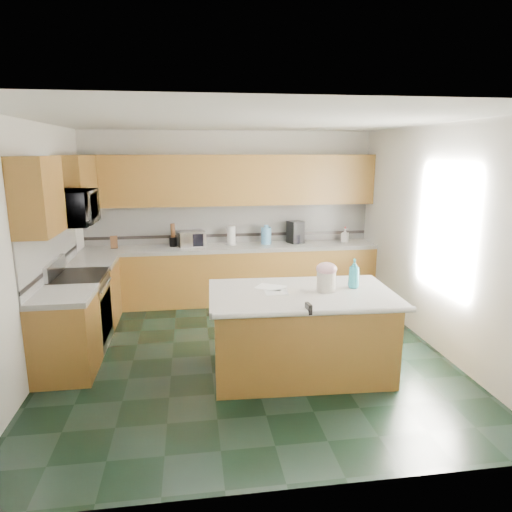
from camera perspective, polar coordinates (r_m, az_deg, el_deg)
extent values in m
plane|color=black|center=(5.62, -1.03, -12.05)|extent=(4.60, 4.60, 0.00)
plane|color=white|center=(5.11, -1.15, 16.59)|extent=(4.60, 4.60, 0.00)
cube|color=white|center=(7.47, -3.31, 5.02)|extent=(4.60, 0.04, 2.70)
cube|color=white|center=(2.99, 4.51, -7.10)|extent=(4.60, 0.04, 2.70)
cube|color=white|center=(5.43, -26.18, 0.72)|extent=(0.04, 4.60, 2.70)
cube|color=white|center=(5.94, 21.72, 2.08)|extent=(0.04, 4.60, 2.70)
cube|color=#503313|center=(7.35, -3.00, -2.45)|extent=(4.60, 0.60, 0.86)
cube|color=white|center=(7.24, -3.04, 1.07)|extent=(4.60, 0.64, 0.06)
cube|color=#503313|center=(7.23, -3.24, 9.46)|extent=(4.60, 0.33, 0.78)
cube|color=silver|center=(7.46, -3.28, 4.11)|extent=(4.60, 0.02, 0.63)
cube|color=black|center=(7.49, -3.25, 2.63)|extent=(4.60, 0.01, 0.05)
cube|color=#503313|center=(6.78, -19.56, -4.52)|extent=(0.60, 0.82, 0.86)
cube|color=white|center=(6.66, -19.86, -0.73)|extent=(0.64, 0.82, 0.06)
cube|color=#503313|center=(5.37, -22.68, -9.34)|extent=(0.60, 0.72, 0.86)
cube|color=white|center=(5.22, -23.12, -4.64)|extent=(0.64, 0.72, 0.06)
cube|color=silver|center=(5.96, -24.20, 0.76)|extent=(0.02, 2.30, 0.63)
cube|color=black|center=(5.99, -23.98, -1.06)|extent=(0.01, 2.30, 0.05)
cube|color=#503313|center=(6.67, -21.47, 8.31)|extent=(0.33, 1.09, 0.78)
cube|color=#503313|center=(5.07, -25.65, 6.76)|extent=(0.33, 0.72, 0.78)
cube|color=#B7B7BC|center=(6.04, -20.99, -6.64)|extent=(0.60, 0.76, 0.88)
cube|color=black|center=(5.99, -18.24, -6.98)|extent=(0.02, 0.68, 0.55)
cube|color=black|center=(5.91, -21.35, -2.42)|extent=(0.62, 0.78, 0.04)
cylinder|color=#B7B7BC|center=(5.87, -18.21, -3.48)|extent=(0.02, 0.66, 0.02)
cube|color=#B7B7BC|center=(5.95, -23.88, -1.36)|extent=(0.06, 0.76, 0.18)
imported|color=#B7B7BC|center=(5.76, -22.02, 5.60)|extent=(0.50, 0.73, 0.41)
cube|color=#503313|center=(5.05, 5.56, -9.77)|extent=(1.90, 1.14, 0.86)
cube|color=white|center=(4.89, 5.68, -4.79)|extent=(2.00, 1.24, 0.06)
cylinder|color=white|center=(4.36, 7.50, -7.05)|extent=(1.95, 0.14, 0.06)
cylinder|color=silver|center=(4.91, 8.76, -3.16)|extent=(0.26, 0.26, 0.21)
ellipsoid|color=#E9AAB6|center=(4.87, 8.82, -1.59)|extent=(0.22, 0.22, 0.14)
cylinder|color=tan|center=(4.86, 8.84, -1.04)|extent=(0.07, 0.03, 0.03)
sphere|color=tan|center=(4.85, 8.42, -1.06)|extent=(0.04, 0.04, 0.04)
sphere|color=tan|center=(4.87, 9.25, -1.03)|extent=(0.04, 0.04, 0.04)
imported|color=teal|center=(5.07, 12.16, -2.14)|extent=(0.15, 0.16, 0.32)
cube|color=white|center=(4.83, 2.62, -4.59)|extent=(0.25, 0.19, 0.00)
cube|color=white|center=(5.02, 1.82, -3.90)|extent=(0.38, 0.35, 0.00)
cube|color=black|center=(4.35, 6.59, -6.53)|extent=(0.05, 0.11, 0.10)
cylinder|color=black|center=(4.30, 6.80, -7.07)|extent=(0.02, 0.08, 0.02)
cube|color=#472814|center=(7.33, -17.33, 1.65)|extent=(0.12, 0.15, 0.21)
cylinder|color=black|center=(7.27, -10.31, 1.76)|extent=(0.12, 0.12, 0.15)
cylinder|color=#472814|center=(7.24, -10.37, 3.17)|extent=(0.07, 0.07, 0.21)
cube|color=#B7B7BC|center=(7.23, -8.09, 2.14)|extent=(0.46, 0.36, 0.24)
cube|color=black|center=(7.10, -8.08, 1.95)|extent=(0.37, 0.01, 0.20)
cylinder|color=white|center=(7.30, -3.10, 2.60)|extent=(0.13, 0.13, 0.30)
cylinder|color=#B7B7BC|center=(7.33, -3.09, 1.51)|extent=(0.20, 0.20, 0.01)
cylinder|color=#5B9BD0|center=(7.34, 1.28, 2.55)|extent=(0.16, 0.16, 0.27)
cylinder|color=#5B9BD0|center=(7.31, 1.28, 3.75)|extent=(0.08, 0.08, 0.04)
cube|color=black|center=(7.44, 4.94, 3.00)|extent=(0.28, 0.29, 0.36)
cylinder|color=black|center=(7.41, 5.02, 2.13)|extent=(0.15, 0.15, 0.15)
imported|color=white|center=(7.66, 11.06, 2.57)|extent=(0.14, 0.14, 0.22)
cylinder|color=red|center=(7.63, 11.10, 3.50)|extent=(0.02, 0.02, 0.03)
cube|color=white|center=(5.73, 22.56, 3.17)|extent=(0.02, 1.40, 1.10)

